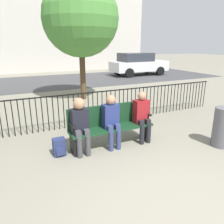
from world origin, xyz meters
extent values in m
plane|color=gray|center=(0.00, 0.00, 0.00)|extent=(80.00, 80.00, 0.00)
cube|color=#14381E|center=(0.00, 2.31, 0.42)|extent=(1.92, 0.45, 0.05)
cube|color=#14381E|center=(0.00, 2.51, 0.69)|extent=(1.92, 0.05, 0.47)
cube|color=black|center=(-0.90, 2.31, 0.20)|extent=(0.06, 0.38, 0.40)
cube|color=black|center=(0.90, 2.31, 0.20)|extent=(0.06, 0.38, 0.40)
cube|color=black|center=(-0.90, 2.31, 0.65)|extent=(0.06, 0.38, 0.04)
cube|color=black|center=(0.90, 2.31, 0.65)|extent=(0.06, 0.38, 0.04)
cylinder|color=#3D3D42|center=(-0.83, 2.09, 0.23)|extent=(0.11, 0.11, 0.45)
cylinder|color=#3D3D42|center=(-0.65, 2.09, 0.23)|extent=(0.11, 0.11, 0.45)
cube|color=#3D3D42|center=(-0.83, 2.19, 0.50)|extent=(0.11, 0.20, 0.12)
cube|color=#3D3D42|center=(-0.65, 2.19, 0.50)|extent=(0.11, 0.20, 0.12)
cube|color=black|center=(-0.74, 2.31, 0.70)|extent=(0.34, 0.22, 0.51)
sphere|color=#A37556|center=(-0.74, 2.29, 1.08)|extent=(0.24, 0.24, 0.24)
cylinder|color=navy|center=(-0.13, 2.09, 0.23)|extent=(0.11, 0.11, 0.45)
cylinder|color=navy|center=(0.05, 2.09, 0.23)|extent=(0.11, 0.11, 0.45)
cube|color=navy|center=(-0.13, 2.19, 0.50)|extent=(0.11, 0.20, 0.12)
cube|color=navy|center=(0.05, 2.19, 0.50)|extent=(0.11, 0.20, 0.12)
cube|color=navy|center=(-0.04, 2.31, 0.71)|extent=(0.34, 0.22, 0.53)
sphere|color=#A37556|center=(-0.04, 2.29, 1.08)|extent=(0.21, 0.21, 0.21)
cylinder|color=black|center=(0.66, 2.09, 0.23)|extent=(0.11, 0.11, 0.45)
cylinder|color=black|center=(0.84, 2.09, 0.23)|extent=(0.11, 0.11, 0.45)
cube|color=black|center=(0.66, 2.19, 0.50)|extent=(0.11, 0.20, 0.12)
cube|color=black|center=(0.84, 2.19, 0.50)|extent=(0.11, 0.20, 0.12)
cube|color=maroon|center=(0.75, 2.31, 0.72)|extent=(0.34, 0.22, 0.54)
sphere|color=#A37556|center=(0.75, 2.29, 1.09)|extent=(0.20, 0.20, 0.20)
cube|color=navy|center=(-1.18, 2.37, 0.19)|extent=(0.25, 0.19, 0.37)
cube|color=navy|center=(-1.18, 2.25, 0.13)|extent=(0.17, 0.04, 0.17)
cylinder|color=black|center=(-2.26, 3.83, 0.47)|extent=(0.02, 0.02, 0.95)
cylinder|color=black|center=(-2.12, 3.83, 0.47)|extent=(0.02, 0.02, 0.95)
cylinder|color=black|center=(-1.98, 3.83, 0.47)|extent=(0.02, 0.02, 0.95)
cylinder|color=black|center=(-1.84, 3.83, 0.47)|extent=(0.02, 0.02, 0.95)
cylinder|color=black|center=(-1.70, 3.83, 0.47)|extent=(0.02, 0.02, 0.95)
cylinder|color=black|center=(-1.56, 3.83, 0.47)|extent=(0.02, 0.02, 0.95)
cylinder|color=black|center=(-1.42, 3.83, 0.47)|extent=(0.02, 0.02, 0.95)
cylinder|color=black|center=(-1.28, 3.83, 0.47)|extent=(0.02, 0.02, 0.95)
cylinder|color=black|center=(-1.14, 3.83, 0.47)|extent=(0.02, 0.02, 0.95)
cylinder|color=black|center=(-1.00, 3.83, 0.47)|extent=(0.02, 0.02, 0.95)
cylinder|color=black|center=(-0.86, 3.83, 0.47)|extent=(0.02, 0.02, 0.95)
cylinder|color=black|center=(-0.72, 3.83, 0.47)|extent=(0.02, 0.02, 0.95)
cylinder|color=black|center=(-0.58, 3.83, 0.47)|extent=(0.02, 0.02, 0.95)
cylinder|color=black|center=(-0.44, 3.83, 0.47)|extent=(0.02, 0.02, 0.95)
cylinder|color=black|center=(-0.30, 3.83, 0.47)|extent=(0.02, 0.02, 0.95)
cylinder|color=black|center=(-0.16, 3.83, 0.47)|extent=(0.02, 0.02, 0.95)
cylinder|color=black|center=(-0.02, 3.83, 0.47)|extent=(0.02, 0.02, 0.95)
cylinder|color=black|center=(0.12, 3.83, 0.47)|extent=(0.02, 0.02, 0.95)
cylinder|color=black|center=(0.26, 3.83, 0.47)|extent=(0.02, 0.02, 0.95)
cylinder|color=black|center=(0.40, 3.83, 0.47)|extent=(0.02, 0.02, 0.95)
cylinder|color=black|center=(0.54, 3.83, 0.47)|extent=(0.02, 0.02, 0.95)
cylinder|color=black|center=(0.68, 3.83, 0.47)|extent=(0.02, 0.02, 0.95)
cylinder|color=black|center=(0.82, 3.83, 0.47)|extent=(0.02, 0.02, 0.95)
cylinder|color=black|center=(0.96, 3.83, 0.47)|extent=(0.02, 0.02, 0.95)
cylinder|color=black|center=(1.10, 3.83, 0.47)|extent=(0.02, 0.02, 0.95)
cylinder|color=black|center=(1.24, 3.83, 0.47)|extent=(0.02, 0.02, 0.95)
cylinder|color=black|center=(1.38, 3.83, 0.47)|extent=(0.02, 0.02, 0.95)
cylinder|color=black|center=(1.52, 3.83, 0.47)|extent=(0.02, 0.02, 0.95)
cylinder|color=black|center=(1.66, 3.83, 0.47)|extent=(0.02, 0.02, 0.95)
cylinder|color=black|center=(1.80, 3.83, 0.47)|extent=(0.02, 0.02, 0.95)
cylinder|color=black|center=(1.94, 3.83, 0.47)|extent=(0.02, 0.02, 0.95)
cylinder|color=black|center=(2.08, 3.83, 0.47)|extent=(0.02, 0.02, 0.95)
cylinder|color=black|center=(2.22, 3.83, 0.47)|extent=(0.02, 0.02, 0.95)
cylinder|color=black|center=(2.36, 3.83, 0.47)|extent=(0.02, 0.02, 0.95)
cylinder|color=black|center=(2.50, 3.83, 0.47)|extent=(0.02, 0.02, 0.95)
cylinder|color=black|center=(2.64, 3.83, 0.47)|extent=(0.02, 0.02, 0.95)
cylinder|color=black|center=(2.78, 3.83, 0.47)|extent=(0.02, 0.02, 0.95)
cylinder|color=black|center=(2.92, 3.83, 0.47)|extent=(0.02, 0.02, 0.95)
cylinder|color=black|center=(3.06, 3.83, 0.47)|extent=(0.02, 0.02, 0.95)
cylinder|color=black|center=(3.20, 3.83, 0.47)|extent=(0.02, 0.02, 0.95)
cylinder|color=black|center=(3.34, 3.83, 0.47)|extent=(0.02, 0.02, 0.95)
cylinder|color=black|center=(3.48, 3.83, 0.47)|extent=(0.02, 0.02, 0.95)
cylinder|color=black|center=(3.62, 3.83, 0.47)|extent=(0.02, 0.02, 0.95)
cylinder|color=black|center=(3.76, 3.83, 0.47)|extent=(0.02, 0.02, 0.95)
cylinder|color=black|center=(3.90, 3.83, 0.47)|extent=(0.02, 0.02, 0.95)
cylinder|color=black|center=(4.04, 3.83, 0.47)|extent=(0.02, 0.02, 0.95)
cylinder|color=black|center=(4.18, 3.83, 0.47)|extent=(0.02, 0.02, 0.95)
cylinder|color=black|center=(4.32, 3.83, 0.47)|extent=(0.02, 0.02, 0.95)
cylinder|color=black|center=(4.46, 3.83, 0.47)|extent=(0.02, 0.02, 0.95)
cube|color=black|center=(0.00, 3.83, 0.93)|extent=(9.00, 0.03, 0.03)
cylinder|color=#4C3823|center=(0.83, 6.90, 1.18)|extent=(0.23, 0.23, 2.36)
sphere|color=#478438|center=(0.83, 6.90, 3.17)|extent=(2.95, 2.95, 2.95)
cube|color=#3D3D3F|center=(0.00, 12.00, 0.00)|extent=(24.00, 6.00, 0.01)
cube|color=silver|center=(6.90, 12.22, 0.67)|extent=(4.20, 1.70, 0.70)
cube|color=#2D333D|center=(6.59, 12.22, 1.32)|extent=(2.31, 1.56, 0.60)
cylinder|color=black|center=(8.20, 11.35, 0.32)|extent=(0.64, 0.20, 0.64)
cylinder|color=black|center=(8.20, 13.09, 0.32)|extent=(0.64, 0.20, 0.64)
cylinder|color=black|center=(5.60, 11.35, 0.32)|extent=(0.64, 0.20, 0.64)
cylinder|color=black|center=(5.60, 13.09, 0.32)|extent=(0.64, 0.20, 0.64)
cylinder|color=#56565B|center=(2.23, 1.25, 0.45)|extent=(0.43, 0.43, 0.90)
camera|label=1|loc=(-1.94, -1.80, 2.22)|focal=35.00mm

